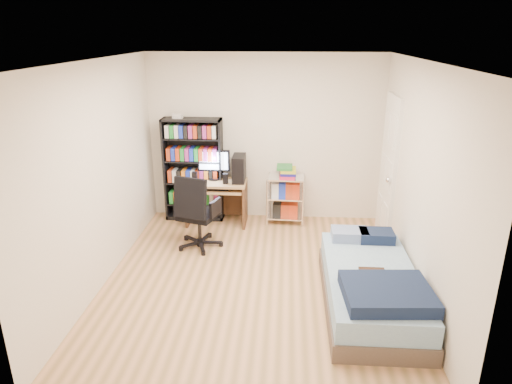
# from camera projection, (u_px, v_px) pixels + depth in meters

# --- Properties ---
(room) EXTENTS (3.58, 4.08, 2.58)m
(room) POSITION_uv_depth(u_px,v_px,m) (255.00, 180.00, 4.97)
(room) COLOR tan
(room) RESTS_ON ground
(media_shelf) EXTENTS (0.88, 0.29, 1.63)m
(media_shelf) POSITION_uv_depth(u_px,v_px,m) (193.00, 168.00, 6.92)
(media_shelf) COLOR black
(media_shelf) RESTS_ON room
(computer_desk) EXTENTS (0.89, 0.52, 1.12)m
(computer_desk) POSITION_uv_depth(u_px,v_px,m) (223.00, 185.00, 6.83)
(computer_desk) COLOR tan
(computer_desk) RESTS_ON room
(office_chair) EXTENTS (0.77, 0.77, 1.03)m
(office_chair) POSITION_uv_depth(u_px,v_px,m) (198.00, 225.00, 6.10)
(office_chair) COLOR black
(office_chair) RESTS_ON room
(wire_cart) EXTENTS (0.57, 0.42, 0.89)m
(wire_cart) POSITION_uv_depth(u_px,v_px,m) (286.00, 186.00, 6.84)
(wire_cart) COLOR white
(wire_cart) RESTS_ON room
(bed) EXTENTS (0.95, 1.90, 0.54)m
(bed) POSITION_uv_depth(u_px,v_px,m) (371.00, 287.00, 4.80)
(bed) COLOR brown
(bed) RESTS_ON room
(door) EXTENTS (0.12, 0.80, 2.00)m
(door) POSITION_uv_depth(u_px,v_px,m) (388.00, 169.00, 6.21)
(door) COLOR white
(door) RESTS_ON room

